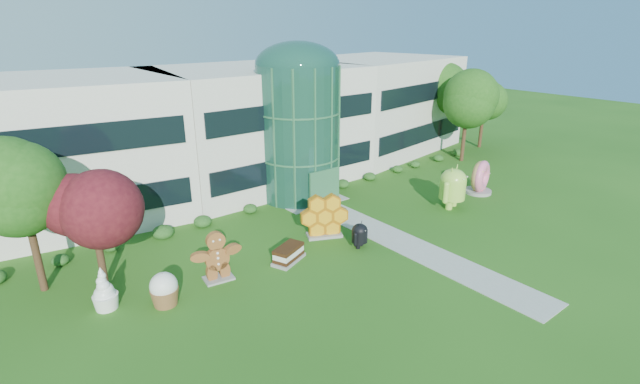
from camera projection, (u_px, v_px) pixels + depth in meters
ground at (420, 251)px, 27.10m from camera, size 140.00×140.00×0.00m
building at (256, 124)px, 38.74m from camera, size 46.00×15.00×9.30m
atrium at (299, 133)px, 34.24m from camera, size 6.00×6.00×9.80m
walkway at (395, 239)px, 28.56m from camera, size 2.40×20.00×0.04m
tree_red at (96, 232)px, 22.52m from camera, size 4.00×4.00×6.00m
trees_backdrop at (291, 140)px, 35.22m from camera, size 52.00×8.00×8.40m
android_green at (453, 185)px, 33.02m from camera, size 3.42×2.71×3.40m
android_black at (360, 234)px, 27.32m from camera, size 1.82×1.57×1.74m
donut at (480, 177)px, 35.99m from camera, size 2.79×1.87×2.65m
gingerbread at (217, 256)px, 23.67m from camera, size 3.09×1.54×2.74m
ice_cream_sandwich at (289, 254)px, 25.81m from camera, size 2.31×1.75×0.92m
honeycomb at (324, 218)px, 28.58m from camera, size 3.37×2.37×2.50m
froyo at (104, 288)px, 21.32m from camera, size 1.42×1.42×2.12m
cupcake at (164, 289)px, 21.69m from camera, size 1.51×1.51×1.67m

